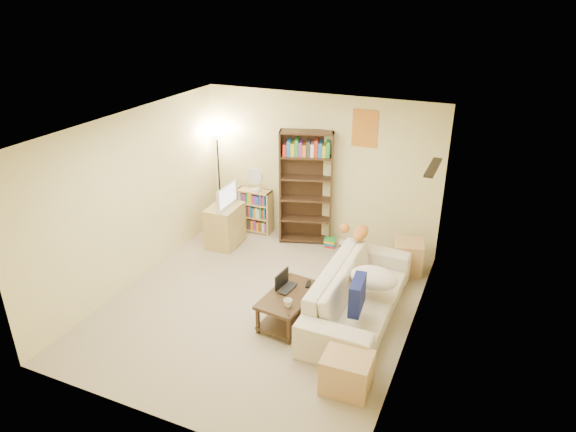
{
  "coord_description": "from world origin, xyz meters",
  "views": [
    {
      "loc": [
        2.72,
        -5.32,
        4.04
      ],
      "look_at": [
        0.08,
        0.74,
        1.05
      ],
      "focal_mm": 32.0,
      "sensor_mm": 36.0,
      "label": 1
    }
  ],
  "objects": [
    {
      "name": "floor_lamp",
      "position": [
        -1.8,
        2.01,
        1.39
      ],
      "size": [
        0.29,
        0.29,
        1.74
      ],
      "color": "black",
      "rests_on": "ground"
    },
    {
      "name": "laptop_screen",
      "position": [
        0.36,
        -0.1,
        0.55
      ],
      "size": [
        0.05,
        0.31,
        0.21
      ],
      "primitive_type": "cube",
      "rotation": [
        0.0,
        0.0,
        -0.11
      ],
      "color": "white",
      "rests_on": "laptop"
    },
    {
      "name": "tv_stand",
      "position": [
        -1.35,
        1.39,
        0.35
      ],
      "size": [
        0.48,
        0.66,
        0.7
      ],
      "primitive_type": "cube",
      "rotation": [
        0.0,
        0.0,
        0.03
      ],
      "color": "tan",
      "rests_on": "ground"
    },
    {
      "name": "short_bookshelf",
      "position": [
        -1.13,
        2.05,
        0.39
      ],
      "size": [
        0.61,
        0.26,
        0.78
      ],
      "rotation": [
        0.0,
        0.0,
        0.02
      ],
      "color": "tan",
      "rests_on": "ground"
    },
    {
      "name": "desk_fan",
      "position": [
        -1.08,
        2.01,
        1.01
      ],
      "size": [
        0.28,
        0.16,
        0.42
      ],
      "color": "silver",
      "rests_on": "short_bookshelf"
    },
    {
      "name": "tv_remote",
      "position": [
        0.66,
        0.1,
        0.43
      ],
      "size": [
        0.08,
        0.18,
        0.02
      ],
      "primitive_type": "cube",
      "rotation": [
        0.0,
        0.0,
        0.19
      ],
      "color": "black",
      "rests_on": "coffee_table"
    },
    {
      "name": "tall_bookshelf",
      "position": [
        -0.16,
        2.05,
        1.02
      ],
      "size": [
        0.92,
        0.54,
        1.93
      ],
      "rotation": [
        0.0,
        0.0,
        0.31
      ],
      "color": "#3F2B18",
      "rests_on": "ground"
    },
    {
      "name": "sofa",
      "position": [
        1.3,
        0.28,
        0.34
      ],
      "size": [
        2.35,
        0.92,
        0.68
      ],
      "primitive_type": "imported",
      "rotation": [
        0.0,
        0.0,
        1.57
      ],
      "color": "beige",
      "rests_on": "ground"
    },
    {
      "name": "cream_blanket",
      "position": [
        1.46,
        0.34,
        0.59
      ],
      "size": [
        0.63,
        0.45,
        0.27
      ],
      "primitive_type": "ellipsoid",
      "color": "silver",
      "rests_on": "sofa"
    },
    {
      "name": "side_table",
      "position": [
        1.65,
        1.71,
        0.25
      ],
      "size": [
        0.53,
        0.53,
        0.5
      ],
      "primitive_type": "cube",
      "rotation": [
        0.0,
        0.0,
        0.25
      ],
      "color": "tan",
      "rests_on": "ground"
    },
    {
      "name": "end_cabinet",
      "position": [
        1.57,
        -1.09,
        0.22
      ],
      "size": [
        0.53,
        0.45,
        0.43
      ],
      "primitive_type": "cube",
      "rotation": [
        0.0,
        0.0,
        0.03
      ],
      "color": "tan",
      "rests_on": "ground"
    },
    {
      "name": "coffee_table",
      "position": [
        0.52,
        -0.21,
        0.27
      ],
      "size": [
        0.62,
        1.0,
        0.42
      ],
      "rotation": [
        0.0,
        0.0,
        -0.11
      ],
      "color": "#3B2816",
      "rests_on": "ground"
    },
    {
      "name": "navy_pillow",
      "position": [
        1.41,
        -0.22,
        0.65
      ],
      "size": [
        0.18,
        0.46,
        0.41
      ],
      "primitive_type": "cube",
      "rotation": [
        0.0,
        0.0,
        1.67
      ],
      "color": "#131953",
      "rests_on": "sofa"
    },
    {
      "name": "television",
      "position": [
        -1.35,
        1.39,
        0.88
      ],
      "size": [
        0.65,
        0.13,
        0.37
      ],
      "primitive_type": "imported",
      "rotation": [
        0.0,
        0.0,
        1.6
      ],
      "color": "black",
      "rests_on": "tv_stand"
    },
    {
      "name": "room",
      "position": [
        0.0,
        0.01,
        1.62
      ],
      "size": [
        4.5,
        4.54,
        2.52
      ],
      "color": "tan",
      "rests_on": "ground"
    },
    {
      "name": "book_stacks",
      "position": [
        0.47,
        1.95,
        0.09
      ],
      "size": [
        0.48,
        0.23,
        0.2
      ],
      "color": "red",
      "rests_on": "ground"
    },
    {
      "name": "tabby_cat",
      "position": [
        0.99,
        1.18,
        0.78
      ],
      "size": [
        0.54,
        0.19,
        0.19
      ],
      "color": "#C7732A",
      "rests_on": "sofa"
    },
    {
      "name": "mug",
      "position": [
        0.61,
        -0.47,
        0.47
      ],
      "size": [
        0.17,
        0.17,
        0.1
      ],
      "primitive_type": "imported",
      "rotation": [
        0.0,
        0.0,
        0.29
      ],
      "color": "silver",
      "rests_on": "coffee_table"
    },
    {
      "name": "laptop",
      "position": [
        0.5,
        -0.11,
        0.43
      ],
      "size": [
        0.36,
        0.27,
        0.03
      ],
      "primitive_type": "imported",
      "rotation": [
        0.0,
        0.0,
        1.48
      ],
      "color": "black",
      "rests_on": "coffee_table"
    }
  ]
}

